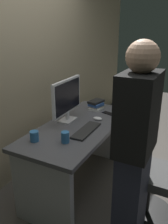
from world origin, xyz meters
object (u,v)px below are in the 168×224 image
(mouse, at_px, (98,118))
(keyboard, at_px, (86,130))
(cup_by_monitor, at_px, (34,136))
(office_chair, at_px, (144,174))
(book_stack, at_px, (96,105))
(desk, at_px, (80,144))
(cell_phone, at_px, (108,113))
(cup_near_keyboard, at_px, (65,137))
(person_at_desk, at_px, (135,152))
(monitor, at_px, (67,98))

(mouse, bearing_deg, keyboard, -175.70)
(keyboard, distance_m, cup_by_monitor, 0.51)
(office_chair, bearing_deg, book_stack, 51.25)
(desk, height_order, office_chair, office_chair)
(keyboard, xyz_separation_m, book_stack, (0.64, 0.19, 0.05))
(desk, distance_m, book_stack, 0.59)
(office_chair, distance_m, cell_phone, 0.86)
(office_chair, height_order, cup_near_keyboard, office_chair)
(office_chair, distance_m, book_stack, 1.06)
(person_at_desk, distance_m, cup_by_monitor, 0.90)
(desk, distance_m, monitor, 0.51)
(monitor, bearing_deg, office_chair, -98.89)
(office_chair, bearing_deg, person_at_desk, 177.45)
(desk, height_order, keyboard, keyboard)
(book_stack, bearing_deg, cup_by_monitor, 172.51)
(monitor, distance_m, cell_phone, 0.57)
(keyboard, distance_m, cell_phone, 0.56)
(desk, distance_m, cup_near_keyboard, 0.50)
(office_chair, height_order, monitor, monitor)
(keyboard, height_order, cup_by_monitor, cup_by_monitor)
(keyboard, distance_m, book_stack, 0.66)
(cup_by_monitor, xyz_separation_m, book_stack, (1.03, -0.14, 0.01))
(office_chair, xyz_separation_m, cup_by_monitor, (-0.41, 0.91, 0.36))
(person_at_desk, height_order, book_stack, person_at_desk)
(monitor, distance_m, mouse, 0.41)
(person_at_desk, relative_size, keyboard, 3.81)
(keyboard, bearing_deg, person_at_desk, -121.80)
(desk, bearing_deg, office_chair, -97.95)
(office_chair, bearing_deg, monitor, 81.11)
(monitor, relative_size, cup_by_monitor, 5.71)
(cup_near_keyboard, bearing_deg, cup_by_monitor, 111.97)
(cup_by_monitor, bearing_deg, person_at_desk, -86.46)
(desk, distance_m, office_chair, 0.74)
(cup_by_monitor, bearing_deg, cell_phone, -18.79)
(mouse, distance_m, cell_phone, 0.24)
(keyboard, height_order, cup_near_keyboard, cup_near_keyboard)
(office_chair, xyz_separation_m, person_at_desk, (-0.35, 0.02, 0.41))
(keyboard, bearing_deg, cup_near_keyboard, 166.72)
(office_chair, distance_m, cup_near_keyboard, 0.80)
(office_chair, bearing_deg, mouse, 63.40)
(book_stack, bearing_deg, office_chair, -128.75)
(keyboard, xyz_separation_m, mouse, (0.32, 0.02, 0.01))
(office_chair, relative_size, cup_near_keyboard, 9.27)
(desk, relative_size, mouse, 14.97)
(cup_by_monitor, relative_size, book_stack, 0.43)
(keyboard, relative_size, book_stack, 1.97)
(desk, bearing_deg, person_at_desk, -122.67)
(office_chair, height_order, book_stack, office_chair)
(person_at_desk, height_order, keyboard, person_at_desk)
(book_stack, bearing_deg, desk, -174.52)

